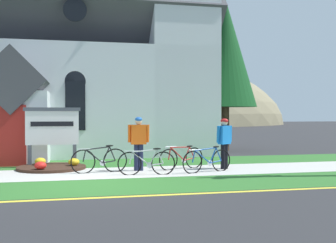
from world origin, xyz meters
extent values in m
plane|color=#2B2B2D|center=(0.00, 4.00, 0.00)|extent=(140.00, 140.00, 0.00)
cube|color=#B7B5AD|center=(-0.41, 1.78, 0.01)|extent=(32.00, 2.41, 0.01)
cube|color=#2D6628|center=(-0.41, -0.60, 0.00)|extent=(32.00, 2.36, 0.01)
cube|color=#2D6628|center=(-0.41, 4.32, 0.00)|extent=(24.00, 2.65, 0.01)
cube|color=yellow|center=(-0.41, -1.94, 0.00)|extent=(28.00, 0.16, 0.01)
cube|color=silver|center=(-0.41, 10.51, 2.30)|extent=(11.92, 9.73, 4.61)
cube|color=#424247|center=(-0.41, 10.51, 6.30)|extent=(12.42, 9.91, 9.91)
cube|color=silver|center=(4.13, 7.06, 5.29)|extent=(2.84, 2.84, 10.58)
cube|color=silver|center=(-2.56, 4.84, 1.30)|extent=(2.40, 1.60, 2.60)
cube|color=#424247|center=(-2.56, 4.84, 2.95)|extent=(2.40, 1.80, 2.40)
cube|color=maroon|center=(-2.56, 4.02, 1.05)|extent=(1.00, 0.06, 2.10)
cube|color=black|center=(-0.41, 5.61, 2.10)|extent=(0.76, 0.06, 1.90)
cone|color=black|center=(-0.41, 5.61, 3.05)|extent=(0.80, 0.06, 0.80)
cylinder|color=black|center=(-0.41, 5.61, 5.79)|extent=(0.90, 0.06, 0.90)
cube|color=#474C56|center=(-1.90, 3.62, 0.38)|extent=(0.12, 0.12, 0.75)
cube|color=#474C56|center=(-0.44, 3.62, 0.38)|extent=(0.12, 0.12, 0.75)
cube|color=white|center=(-1.17, 3.62, 1.32)|extent=(1.74, 0.08, 1.14)
cube|color=#474C56|center=(-1.17, 3.62, 1.95)|extent=(1.86, 0.12, 0.12)
cube|color=black|center=(-1.17, 3.57, 1.46)|extent=(1.39, 0.01, 0.16)
cylinder|color=#382319|center=(-1.17, 3.04, 0.05)|extent=(2.18, 2.18, 0.10)
ellipsoid|color=gold|center=(-0.46, 3.05, 0.22)|extent=(0.36, 0.36, 0.24)
ellipsoid|color=gold|center=(-1.55, 3.47, 0.22)|extent=(0.36, 0.36, 0.24)
ellipsoid|color=red|center=(-1.45, 2.30, 0.22)|extent=(0.36, 0.36, 0.24)
torus|color=black|center=(2.11, 1.07, 0.34)|extent=(0.71, 0.11, 0.71)
torus|color=black|center=(1.13, 1.18, 0.34)|extent=(0.71, 0.11, 0.71)
cylinder|color=#B7B7BC|center=(1.46, 1.14, 0.48)|extent=(0.53, 0.10, 0.43)
cylinder|color=#B7B7BC|center=(1.57, 1.13, 0.71)|extent=(0.73, 0.12, 0.09)
cylinder|color=#B7B7BC|center=(1.83, 1.10, 0.51)|extent=(0.25, 0.06, 0.47)
cylinder|color=#B7B7BC|center=(1.91, 1.09, 0.31)|extent=(0.40, 0.08, 0.09)
cylinder|color=#B7B7BC|center=(2.02, 1.08, 0.54)|extent=(0.21, 0.06, 0.42)
cylinder|color=#B7B7BC|center=(1.17, 1.17, 0.51)|extent=(0.12, 0.05, 0.36)
ellipsoid|color=black|center=(1.93, 1.09, 0.77)|extent=(0.25, 0.11, 0.05)
cylinder|color=silver|center=(1.21, 1.17, 0.70)|extent=(0.44, 0.08, 0.03)
cylinder|color=silver|center=(1.72, 1.11, 0.29)|extent=(0.18, 0.04, 0.18)
torus|color=black|center=(4.04, 1.43, 0.33)|extent=(0.68, 0.24, 0.70)
torus|color=black|center=(3.02, 1.11, 0.33)|extent=(0.68, 0.24, 0.70)
cylinder|color=#194CA5|center=(3.36, 1.22, 0.49)|extent=(0.56, 0.21, 0.44)
cylinder|color=#194CA5|center=(3.48, 1.25, 0.72)|extent=(0.77, 0.27, 0.09)
cylinder|color=#194CA5|center=(3.74, 1.34, 0.51)|extent=(0.27, 0.11, 0.48)
cylinder|color=#194CA5|center=(3.83, 1.37, 0.31)|extent=(0.42, 0.16, 0.09)
cylinder|color=#194CA5|center=(3.95, 1.40, 0.54)|extent=(0.23, 0.10, 0.43)
cylinder|color=#194CA5|center=(3.06, 1.12, 0.51)|extent=(0.13, 0.07, 0.37)
ellipsoid|color=black|center=(3.85, 1.37, 0.77)|extent=(0.25, 0.15, 0.05)
cylinder|color=silver|center=(3.10, 1.14, 0.71)|extent=(0.43, 0.16, 0.03)
cylinder|color=silver|center=(3.63, 1.30, 0.28)|extent=(0.18, 0.07, 0.18)
torus|color=black|center=(0.79, 1.94, 0.36)|extent=(0.74, 0.13, 0.75)
torus|color=black|center=(-0.19, 1.81, 0.36)|extent=(0.74, 0.13, 0.75)
cylinder|color=black|center=(0.14, 1.86, 0.51)|extent=(0.53, 0.10, 0.44)
cylinder|color=black|center=(0.25, 1.87, 0.75)|extent=(0.73, 0.13, 0.11)
cylinder|color=black|center=(0.50, 1.90, 0.54)|extent=(0.25, 0.07, 0.50)
cylinder|color=black|center=(0.59, 1.91, 0.33)|extent=(0.40, 0.09, 0.09)
cylinder|color=black|center=(0.70, 1.93, 0.57)|extent=(0.21, 0.06, 0.45)
cylinder|color=black|center=(-0.15, 1.82, 0.54)|extent=(0.12, 0.05, 0.37)
ellipsoid|color=black|center=(0.61, 1.92, 0.82)|extent=(0.25, 0.11, 0.05)
cylinder|color=silver|center=(-0.11, 1.82, 0.74)|extent=(0.44, 0.08, 0.03)
cylinder|color=silver|center=(0.40, 1.89, 0.30)|extent=(0.18, 0.04, 0.18)
torus|color=black|center=(3.42, 2.34, 0.33)|extent=(0.67, 0.30, 0.71)
torus|color=black|center=(2.47, 1.96, 0.33)|extent=(0.67, 0.30, 0.71)
cylinder|color=#A51E19|center=(2.79, 2.09, 0.51)|extent=(0.53, 0.24, 0.47)
cylinder|color=#A51E19|center=(2.90, 2.13, 0.72)|extent=(0.72, 0.32, 0.06)
cylinder|color=#A51E19|center=(3.15, 2.23, 0.49)|extent=(0.25, 0.13, 0.44)
cylinder|color=#A51E19|center=(3.23, 2.26, 0.31)|extent=(0.40, 0.19, 0.09)
cylinder|color=#A51E19|center=(3.34, 2.30, 0.52)|extent=(0.22, 0.11, 0.39)
cylinder|color=#A51E19|center=(2.51, 1.97, 0.53)|extent=(0.12, 0.08, 0.40)
ellipsoid|color=black|center=(3.25, 2.27, 0.73)|extent=(0.25, 0.16, 0.05)
cylinder|color=silver|center=(2.54, 1.99, 0.75)|extent=(0.42, 0.19, 0.03)
cylinder|color=silver|center=(3.04, 2.19, 0.28)|extent=(0.17, 0.09, 0.18)
cylinder|color=#191E38|center=(1.46, 2.05, 0.42)|extent=(0.15, 0.15, 0.84)
cylinder|color=#191E38|center=(1.60, 2.05, 0.42)|extent=(0.15, 0.15, 0.84)
cube|color=#E55914|center=(1.53, 2.05, 1.15)|extent=(0.48, 0.21, 0.61)
sphere|color=beige|center=(1.53, 2.05, 1.56)|extent=(0.22, 0.22, 0.22)
ellipsoid|color=#1E59B2|center=(1.53, 2.05, 1.62)|extent=(0.23, 0.28, 0.15)
cylinder|color=#E55914|center=(1.24, 2.10, 1.18)|extent=(0.09, 0.10, 0.55)
cylinder|color=#E55914|center=(1.81, 2.01, 1.18)|extent=(0.09, 0.15, 0.56)
cylinder|color=black|center=(4.25, 1.84, 0.41)|extent=(0.15, 0.15, 0.81)
cylinder|color=black|center=(4.37, 1.92, 0.41)|extent=(0.15, 0.15, 0.81)
cube|color=blue|center=(4.31, 1.88, 1.11)|extent=(0.49, 0.42, 0.59)
sphere|color=beige|center=(4.31, 1.88, 1.51)|extent=(0.21, 0.21, 0.21)
ellipsoid|color=red|center=(4.31, 1.88, 1.57)|extent=(0.33, 0.34, 0.15)
cylinder|color=blue|center=(4.05, 1.76, 1.14)|extent=(0.09, 0.14, 0.54)
cylinder|color=blue|center=(4.56, 2.00, 1.14)|extent=(0.09, 0.11, 0.54)
cylinder|color=#3D2D1E|center=(6.70, 8.27, 1.06)|extent=(0.38, 0.38, 2.13)
cone|color=#14471E|center=(6.70, 8.27, 4.73)|extent=(3.03, 3.03, 5.21)
ellipsoid|color=#847A5B|center=(-0.82, 57.79, 0.00)|extent=(70.54, 40.29, 25.45)
camera|label=1|loc=(-0.40, -10.96, 1.81)|focal=44.80mm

